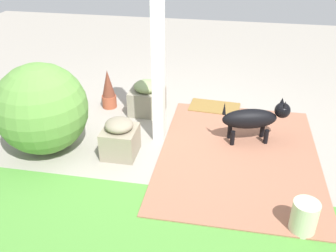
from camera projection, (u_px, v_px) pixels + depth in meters
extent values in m
plane|color=gray|center=(178.00, 137.00, 4.69)|extent=(12.00, 12.00, 0.00)
cube|color=#9C634B|center=(239.00, 155.00, 4.33)|extent=(1.80, 2.40, 0.02)
cube|color=white|center=(158.00, 50.00, 4.11)|extent=(0.13, 0.13, 2.28)
cube|color=gray|center=(147.00, 102.00, 5.18)|extent=(0.47, 0.41, 0.34)
ellipsoid|color=#849862|center=(147.00, 86.00, 5.07)|extent=(0.35, 0.35, 0.16)
cube|color=gray|center=(120.00, 142.00, 4.28)|extent=(0.38, 0.40, 0.33)
ellipsoid|color=gray|center=(119.00, 125.00, 4.17)|extent=(0.32, 0.32, 0.14)
sphere|color=#5B8F3D|center=(42.00, 109.00, 4.22)|extent=(1.05, 1.05, 1.05)
cylinder|color=#A74E33|center=(109.00, 101.00, 5.38)|extent=(0.21, 0.21, 0.18)
cone|color=brown|center=(108.00, 83.00, 5.24)|extent=(0.18, 0.18, 0.39)
ellipsoid|color=black|center=(249.00, 119.00, 4.44)|extent=(0.69, 0.38, 0.24)
sphere|color=black|center=(282.00, 110.00, 4.42)|extent=(0.19, 0.19, 0.19)
cone|color=black|center=(282.00, 101.00, 4.41)|extent=(0.05, 0.05, 0.08)
cone|color=black|center=(285.00, 104.00, 4.32)|extent=(0.05, 0.05, 0.08)
cylinder|color=black|center=(262.00, 131.00, 4.63)|extent=(0.05, 0.05, 0.20)
cylinder|color=black|center=(266.00, 137.00, 4.50)|extent=(0.05, 0.05, 0.20)
cylinder|color=black|center=(230.00, 132.00, 4.60)|extent=(0.05, 0.05, 0.20)
cylinder|color=black|center=(232.00, 139.00, 4.47)|extent=(0.05, 0.05, 0.20)
cone|color=black|center=(224.00, 108.00, 4.35)|extent=(0.04, 0.04, 0.15)
cylinder|color=beige|center=(304.00, 217.00, 3.24)|extent=(0.23, 0.23, 0.31)
cube|color=olive|center=(214.00, 107.00, 5.38)|extent=(0.73, 0.46, 0.03)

